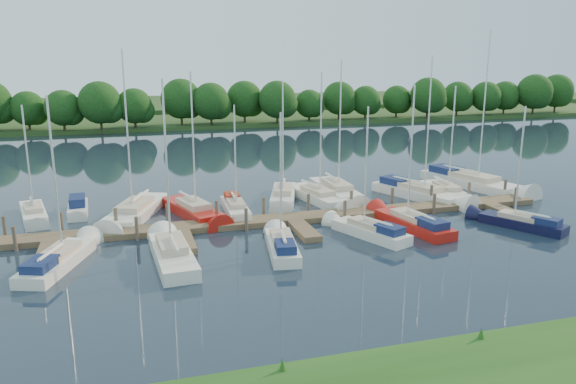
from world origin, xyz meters
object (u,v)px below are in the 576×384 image
object	(u,v)px
dock	(294,221)
sailboat_s_2	(282,246)
sailboat_n_5	(283,197)
motorboat	(78,209)
sailboat_n_0	(34,215)

from	to	relation	value
dock	sailboat_s_2	xyz separation A→B (m)	(-2.40, -5.21, 0.12)
sailboat_n_5	sailboat_s_2	size ratio (longest dim) A/B	1.15
motorboat	sailboat_n_5	size ratio (longest dim) A/B	0.49
dock	sailboat_n_0	size ratio (longest dim) A/B	4.63
dock	motorboat	xyz separation A→B (m)	(-14.92, 7.39, 0.14)
sailboat_n_0	sailboat_n_5	bearing A→B (deg)	167.57
dock	motorboat	distance (m)	16.65
sailboat_s_2	motorboat	bearing A→B (deg)	143.94
dock	sailboat_s_2	bearing A→B (deg)	-114.70
motorboat	sailboat_s_2	distance (m)	17.76
sailboat_n_0	motorboat	size ratio (longest dim) A/B	1.76
dock	sailboat_n_0	bearing A→B (deg)	159.18
dock	sailboat_s_2	size ratio (longest dim) A/B	4.54
sailboat_n_0	sailboat_s_2	size ratio (longest dim) A/B	0.98
sailboat_s_2	sailboat_n_5	bearing A→B (deg)	82.74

